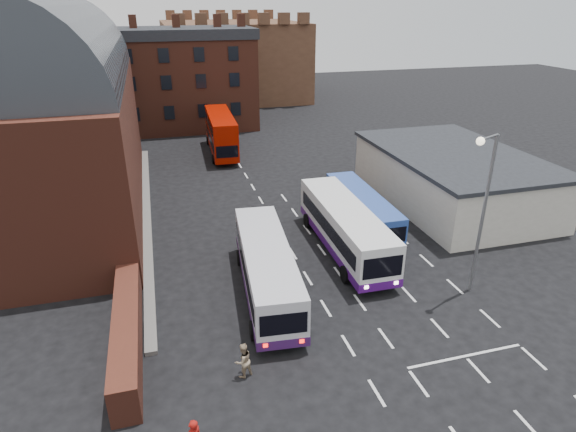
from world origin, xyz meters
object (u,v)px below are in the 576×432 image
object	(u,v)px
bus_white_inbound	(345,226)
pedestrian_beige	(243,360)
bus_blue	(362,208)
bus_white_outbound	(267,266)
street_lamp	(483,202)
bus_red_double	(221,133)

from	to	relation	value
bus_white_inbound	pedestrian_beige	size ratio (longest dim) A/B	6.86
pedestrian_beige	bus_blue	bearing A→B (deg)	-154.58
bus_white_outbound	street_lamp	distance (m)	12.04
bus_white_outbound	street_lamp	bearing A→B (deg)	-9.74
bus_white_inbound	pedestrian_beige	bearing A→B (deg)	49.49
bus_white_inbound	bus_white_outbound	bearing A→B (deg)	31.46
pedestrian_beige	bus_white_inbound	bearing A→B (deg)	-154.93
bus_white_inbound	pedestrian_beige	distance (m)	13.02
bus_white_inbound	bus_red_double	bearing A→B (deg)	-78.48
bus_white_outbound	bus_red_double	bearing A→B (deg)	92.04
bus_white_inbound	street_lamp	xyz separation A→B (m)	(4.94, -6.54, 3.75)
street_lamp	pedestrian_beige	world-z (taller)	street_lamp
bus_white_outbound	pedestrian_beige	bearing A→B (deg)	-107.07
bus_blue	bus_red_double	size ratio (longest dim) A/B	0.90
bus_red_double	pedestrian_beige	distance (m)	34.31
street_lamp	bus_red_double	bearing A→B (deg)	106.95
pedestrian_beige	bus_white_outbound	bearing A→B (deg)	-135.75
bus_blue	pedestrian_beige	xyz separation A→B (m)	(-11.19, -12.74, -0.72)
bus_red_double	bus_white_inbound	bearing A→B (deg)	102.90
bus_blue	pedestrian_beige	bearing A→B (deg)	49.92
bus_white_outbound	bus_red_double	world-z (taller)	bus_red_double
bus_white_inbound	bus_blue	distance (m)	3.98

